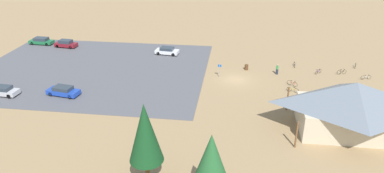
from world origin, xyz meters
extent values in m
plane|color=#9E7F56|center=(0.00, 0.00, 0.00)|extent=(160.00, 160.00, 0.00)
cube|color=#56565B|center=(23.74, -1.33, 0.03)|extent=(37.50, 29.57, 0.05)
cube|color=beige|center=(-13.42, 13.29, 1.59)|extent=(11.54, 6.94, 3.18)
pyramid|color=slate|center=(-13.42, 13.29, 4.68)|extent=(13.62, 9.02, 3.00)
cylinder|color=brown|center=(-6.76, 8.93, 1.59)|extent=(0.20, 0.20, 3.18)
cylinder|color=brown|center=(-6.76, 17.64, 1.59)|extent=(0.20, 0.20, 3.18)
cylinder|color=brown|center=(-1.64, -4.55, 0.45)|extent=(0.60, 0.60, 0.90)
cylinder|color=#99999E|center=(2.63, -0.88, 1.10)|extent=(0.08, 0.08, 2.20)
cube|color=#1959B2|center=(2.63, -0.88, 1.90)|extent=(0.56, 0.04, 0.40)
cone|color=#235B2D|center=(1.62, 28.18, 4.80)|extent=(3.64, 3.64, 5.44)
cylinder|color=brown|center=(7.78, 25.14, 1.19)|extent=(0.44, 0.44, 2.38)
cone|color=#14421E|center=(7.78, 25.14, 5.29)|extent=(3.19, 3.19, 5.81)
torus|color=black|center=(-16.38, -4.43, 0.37)|extent=(0.71, 0.29, 0.74)
torus|color=black|center=(-17.29, -4.76, 0.37)|extent=(0.71, 0.29, 0.74)
cylinder|color=black|center=(-16.84, -4.59, 0.49)|extent=(0.84, 0.34, 0.04)
cylinder|color=black|center=(-16.67, -4.53, 0.60)|extent=(0.04, 0.04, 0.46)
cube|color=black|center=(-16.67, -4.53, 0.83)|extent=(0.22, 0.14, 0.05)
cylinder|color=black|center=(-17.20, -4.73, 0.59)|extent=(0.04, 0.04, 0.45)
cylinder|color=black|center=(-17.20, -4.73, 0.82)|extent=(0.20, 0.46, 0.03)
torus|color=black|center=(-7.99, 0.78, 0.38)|extent=(0.61, 0.51, 0.76)
torus|color=black|center=(-8.78, 1.44, 0.38)|extent=(0.61, 0.51, 0.76)
cylinder|color=red|center=(-8.39, 1.11, 0.50)|extent=(0.75, 0.63, 0.04)
cylinder|color=red|center=(-8.25, 0.99, 0.58)|extent=(0.04, 0.04, 0.41)
cube|color=black|center=(-8.25, 0.99, 0.79)|extent=(0.20, 0.19, 0.05)
cylinder|color=red|center=(-8.70, 1.37, 0.63)|extent=(0.04, 0.04, 0.50)
cylinder|color=black|center=(-8.70, 1.37, 0.88)|extent=(0.33, 0.39, 0.03)
torus|color=black|center=(-19.55, -2.73, 0.33)|extent=(0.64, 0.21, 0.66)
torus|color=black|center=(-20.60, -3.02, 0.33)|extent=(0.64, 0.21, 0.66)
cylinder|color=silver|center=(-20.08, -2.87, 0.44)|extent=(0.98, 0.30, 0.04)
cylinder|color=silver|center=(-19.89, -2.82, 0.52)|extent=(0.04, 0.04, 0.38)
cube|color=black|center=(-19.89, -2.82, 0.71)|extent=(0.21, 0.13, 0.05)
cylinder|color=silver|center=(-20.50, -2.99, 0.53)|extent=(0.04, 0.04, 0.41)
cylinder|color=black|center=(-20.50, -2.99, 0.74)|extent=(0.16, 0.47, 0.03)
torus|color=black|center=(-13.51, -4.73, 0.34)|extent=(0.48, 0.53, 0.68)
torus|color=black|center=(-12.83, -3.97, 0.34)|extent=(0.48, 0.53, 0.68)
cylinder|color=#722D9E|center=(-13.17, -4.35, 0.45)|extent=(0.65, 0.72, 0.04)
cylinder|color=#722D9E|center=(-13.29, -4.48, 0.52)|extent=(0.04, 0.04, 0.37)
cube|color=black|center=(-13.29, -4.48, 0.71)|extent=(0.19, 0.20, 0.05)
cylinder|color=#722D9E|center=(-12.89, -4.04, 0.56)|extent=(0.04, 0.04, 0.45)
cylinder|color=black|center=(-12.89, -4.04, 0.79)|extent=(0.38, 0.34, 0.03)
torus|color=black|center=(-9.75, -7.66, 0.33)|extent=(0.05, 0.66, 0.66)
torus|color=black|center=(-9.73, -6.62, 0.33)|extent=(0.05, 0.66, 0.66)
cylinder|color=#B7B7BC|center=(-9.74, -7.14, 0.44)|extent=(0.05, 0.97, 0.04)
cylinder|color=#B7B7BC|center=(-9.74, -7.33, 0.51)|extent=(0.04, 0.04, 0.36)
cube|color=black|center=(-9.74, -7.33, 0.69)|extent=(0.08, 0.20, 0.05)
cylinder|color=#B7B7BC|center=(-9.73, -6.72, 0.56)|extent=(0.04, 0.04, 0.45)
cylinder|color=black|center=(-9.73, -6.72, 0.78)|extent=(0.48, 0.04, 0.03)
torus|color=black|center=(-13.72, 4.26, 0.36)|extent=(0.72, 0.19, 0.73)
torus|color=black|center=(-14.71, 4.04, 0.36)|extent=(0.72, 0.19, 0.73)
cylinder|color=#2347B7|center=(-14.22, 4.15, 0.48)|extent=(0.92, 0.23, 0.04)
cylinder|color=#2347B7|center=(-14.04, 4.19, 0.55)|extent=(0.04, 0.04, 0.38)
cube|color=black|center=(-14.04, 4.19, 0.74)|extent=(0.21, 0.12, 0.05)
cylinder|color=#2347B7|center=(-14.61, 4.06, 0.58)|extent=(0.04, 0.04, 0.44)
cylinder|color=black|center=(-14.61, 4.06, 0.81)|extent=(0.13, 0.48, 0.03)
torus|color=black|center=(-8.69, 3.46, 0.33)|extent=(0.64, 0.25, 0.67)
torus|color=black|center=(-7.71, 3.13, 0.33)|extent=(0.64, 0.25, 0.67)
cylinder|color=yellow|center=(-8.20, 3.29, 0.44)|extent=(0.91, 0.33, 0.04)
cylinder|color=yellow|center=(-8.38, 3.35, 0.53)|extent=(0.04, 0.04, 0.39)
cube|color=black|center=(-8.38, 3.35, 0.73)|extent=(0.22, 0.14, 0.05)
cylinder|color=yellow|center=(-7.81, 3.16, 0.57)|extent=(0.04, 0.04, 0.47)
cylinder|color=black|center=(-7.81, 3.16, 0.81)|extent=(0.18, 0.47, 0.03)
torus|color=black|center=(-20.00, -8.44, 0.33)|extent=(0.23, 0.64, 0.66)
torus|color=black|center=(-19.69, -7.42, 0.33)|extent=(0.23, 0.64, 0.66)
cylinder|color=#197A7F|center=(-19.85, -7.93, 0.44)|extent=(0.32, 0.94, 0.04)
cylinder|color=#197A7F|center=(-19.90, -8.11, 0.54)|extent=(0.04, 0.04, 0.42)
cube|color=black|center=(-19.90, -8.11, 0.75)|extent=(0.13, 0.21, 0.05)
cylinder|color=#197A7F|center=(-19.73, -7.52, 0.57)|extent=(0.04, 0.04, 0.48)
cylinder|color=black|center=(-19.73, -7.52, 0.81)|extent=(0.47, 0.17, 0.03)
cube|color=#BCBCC1|center=(32.51, 9.78, 0.59)|extent=(4.44, 2.03, 0.63)
cube|color=#2D3842|center=(32.51, 9.78, 1.15)|extent=(2.52, 1.70, 0.51)
cylinder|color=black|center=(31.09, 10.64, 0.37)|extent=(0.65, 0.26, 0.64)
cylinder|color=black|center=(30.99, 9.11, 0.37)|extent=(0.65, 0.26, 0.64)
cube|color=#1E6B3D|center=(38.94, -12.92, 0.56)|extent=(4.83, 2.13, 0.58)
cube|color=#2D3842|center=(38.94, -12.92, 1.14)|extent=(2.74, 1.78, 0.57)
cylinder|color=black|center=(40.59, -12.21, 0.37)|extent=(0.65, 0.26, 0.64)
cylinder|color=black|center=(40.49, -13.83, 0.37)|extent=(0.65, 0.26, 0.64)
cylinder|color=black|center=(37.39, -12.01, 0.37)|extent=(0.65, 0.26, 0.64)
cylinder|color=black|center=(37.29, -13.63, 0.37)|extent=(0.65, 0.26, 0.64)
cube|color=maroon|center=(33.23, -11.74, 0.59)|extent=(4.45, 2.26, 0.64)
cube|color=#2D3842|center=(33.23, -11.74, 1.21)|extent=(2.56, 1.82, 0.60)
cylinder|color=black|center=(34.76, -11.17, 0.37)|extent=(0.66, 0.30, 0.64)
cylinder|color=black|center=(34.57, -12.68, 0.37)|extent=(0.66, 0.30, 0.64)
cylinder|color=black|center=(31.89, -10.81, 0.37)|extent=(0.66, 0.30, 0.64)
cylinder|color=black|center=(31.70, -12.32, 0.37)|extent=(0.66, 0.30, 0.64)
cube|color=white|center=(12.87, -10.28, 0.57)|extent=(4.42, 2.38, 0.61)
cube|color=#2D3842|center=(12.87, -10.28, 1.13)|extent=(2.55, 1.94, 0.50)
cylinder|color=black|center=(14.40, -9.61, 0.37)|extent=(0.66, 0.29, 0.64)
cylinder|color=black|center=(14.20, -11.28, 0.37)|extent=(0.66, 0.29, 0.64)
cylinder|color=black|center=(11.54, -9.28, 0.37)|extent=(0.66, 0.29, 0.64)
cylinder|color=black|center=(11.35, -10.94, 0.37)|extent=(0.66, 0.29, 0.64)
cube|color=#1E42B2|center=(24.04, 8.69, 0.57)|extent=(4.79, 2.55, 0.61)
cube|color=#2D3842|center=(24.04, 8.69, 1.13)|extent=(2.78, 2.01, 0.50)
cylinder|color=black|center=(25.70, 9.23, 0.37)|extent=(0.67, 0.32, 0.64)
cylinder|color=black|center=(25.43, 7.64, 0.37)|extent=(0.67, 0.32, 0.64)
cylinder|color=black|center=(22.64, 9.74, 0.37)|extent=(0.67, 0.32, 0.64)
cylinder|color=black|center=(22.38, 8.14, 0.37)|extent=(0.67, 0.32, 0.64)
cube|color=#2D3347|center=(-6.50, -3.21, 0.45)|extent=(0.40, 0.39, 0.89)
cylinder|color=green|center=(-6.50, -3.21, 1.18)|extent=(0.36, 0.36, 0.58)
sphere|color=tan|center=(-6.50, -3.21, 1.59)|extent=(0.24, 0.24, 0.24)
camera|label=1|loc=(0.05, 51.88, 22.41)|focal=33.79mm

